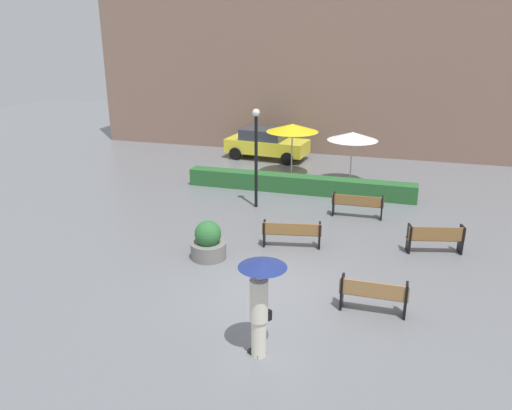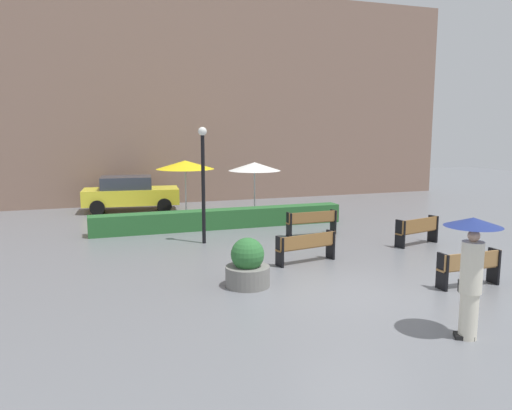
# 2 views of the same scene
# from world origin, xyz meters

# --- Properties ---
(ground_plane) EXTENTS (60.00, 60.00, 0.00)m
(ground_plane) POSITION_xyz_m (0.00, 0.00, 0.00)
(ground_plane) COLOR slate
(bench_far_right) EXTENTS (1.72, 0.75, 0.88)m
(bench_far_right) POSITION_xyz_m (4.41, 3.64, 0.51)
(bench_far_right) COLOR olive
(bench_far_right) RESTS_ON ground
(bench_back_row) EXTENTS (1.85, 0.41, 0.85)m
(bench_back_row) POSITION_xyz_m (1.83, 6.09, 0.52)
(bench_back_row) COLOR olive
(bench_back_row) RESTS_ON ground
(bench_mid_center) EXTENTS (1.87, 0.68, 0.82)m
(bench_mid_center) POSITION_xyz_m (0.12, 2.84, 0.49)
(bench_mid_center) COLOR olive
(bench_mid_center) RESTS_ON ground
(bench_near_right) EXTENTS (1.62, 0.37, 0.86)m
(bench_near_right) POSITION_xyz_m (2.84, -0.40, 0.51)
(bench_near_right) COLOR #9E7242
(bench_near_right) RESTS_ON ground
(pedestrian_with_umbrella) EXTENTS (1.00, 1.00, 2.18)m
(pedestrian_with_umbrella) POSITION_xyz_m (0.69, -2.75, 1.42)
(pedestrian_with_umbrella) COLOR silver
(pedestrian_with_umbrella) RESTS_ON ground
(planter_pot) EXTENTS (1.06, 1.06, 1.17)m
(planter_pot) POSITION_xyz_m (-2.09, 1.37, 0.50)
(planter_pot) COLOR slate
(planter_pot) RESTS_ON ground
(lamp_post) EXTENTS (0.28, 0.28, 3.76)m
(lamp_post) POSITION_xyz_m (-2.01, 6.16, 2.32)
(lamp_post) COLOR black
(lamp_post) RESTS_ON ground
(patio_umbrella_yellow) EXTENTS (2.37, 2.37, 2.41)m
(patio_umbrella_yellow) POSITION_xyz_m (-1.67, 10.82, 2.23)
(patio_umbrella_yellow) COLOR silver
(patio_umbrella_yellow) RESTS_ON ground
(patio_umbrella_white) EXTENTS (2.17, 2.17, 2.32)m
(patio_umbrella_white) POSITION_xyz_m (1.12, 10.18, 2.14)
(patio_umbrella_white) COLOR silver
(patio_umbrella_white) RESTS_ON ground
(hedge_strip) EXTENTS (9.54, 0.70, 0.71)m
(hedge_strip) POSITION_xyz_m (-0.82, 8.40, 0.35)
(hedge_strip) COLOR #28602D
(hedge_strip) RESTS_ON ground
(building_facade) EXTENTS (28.00, 1.20, 10.47)m
(building_facade) POSITION_xyz_m (0.00, 16.00, 5.23)
(building_facade) COLOR #846656
(building_facade) RESTS_ON ground
(parked_car) EXTENTS (4.37, 2.34, 1.57)m
(parked_car) POSITION_xyz_m (-3.66, 13.64, 0.82)
(parked_car) COLOR yellow
(parked_car) RESTS_ON ground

